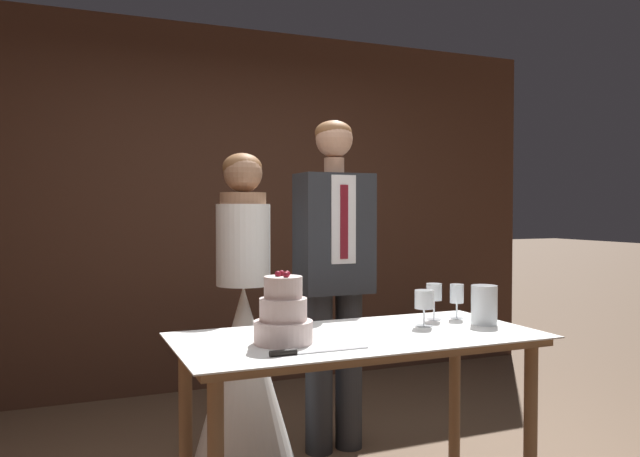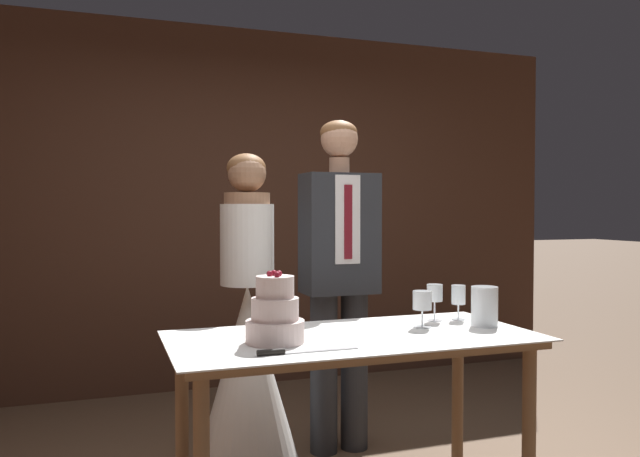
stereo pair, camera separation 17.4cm
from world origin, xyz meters
name	(u,v)px [view 2 (the right image)]	position (x,y,z in m)	size (l,w,h in m)	color
wall_back	(238,208)	(0.00, 2.28, 1.34)	(5.35, 0.12, 2.69)	#472B1E
cake_table	(353,359)	(-0.01, -0.04, 0.71)	(1.51, 0.72, 0.81)	brown
tiered_cake	(275,315)	(-0.35, -0.07, 0.92)	(0.23, 0.23, 0.28)	beige
cake_knife	(288,352)	(-0.35, -0.27, 0.82)	(0.38, 0.02, 0.02)	silver
wine_glass_near	(458,296)	(0.59, 0.12, 0.93)	(0.07, 0.07, 0.16)	silver
wine_glass_middle	(435,295)	(0.47, 0.14, 0.94)	(0.07, 0.07, 0.17)	silver
wine_glass_far	(422,301)	(0.34, 0.02, 0.93)	(0.08, 0.08, 0.16)	silver
hurricane_candle	(484,307)	(0.61, -0.05, 0.90)	(0.12, 0.12, 0.18)	silver
bride	(248,350)	(-0.27, 0.79, 0.59)	(0.54, 0.54, 1.62)	white
groom	(339,267)	(0.25, 0.79, 1.01)	(0.40, 0.25, 1.82)	#282B30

